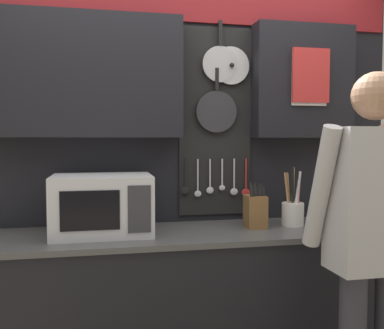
# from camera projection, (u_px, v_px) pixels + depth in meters

# --- Properties ---
(base_cabinet_counter) EXTENTS (2.23, 0.60, 0.93)m
(base_cabinet_counter) POSITION_uv_depth(u_px,v_px,m) (186.00, 313.00, 2.40)
(base_cabinet_counter) COLOR black
(base_cabinet_counter) RESTS_ON ground_plane
(back_wall_unit) EXTENTS (2.80, 0.23, 2.50)m
(back_wall_unit) POSITION_uv_depth(u_px,v_px,m) (175.00, 127.00, 2.59)
(back_wall_unit) COLOR black
(back_wall_unit) RESTS_ON ground_plane
(microwave) EXTENTS (0.53, 0.39, 0.32)m
(microwave) POSITION_uv_depth(u_px,v_px,m) (102.00, 205.00, 2.30)
(microwave) COLOR silver
(microwave) RESTS_ON base_cabinet_counter
(knife_block) EXTENTS (0.12, 0.16, 0.27)m
(knife_block) POSITION_uv_depth(u_px,v_px,m) (255.00, 211.00, 2.48)
(knife_block) COLOR brown
(knife_block) RESTS_ON base_cabinet_counter
(utensil_crock) EXTENTS (0.13, 0.13, 0.35)m
(utensil_crock) POSITION_uv_depth(u_px,v_px,m) (293.00, 211.00, 2.52)
(utensil_crock) COLOR white
(utensil_crock) RESTS_ON base_cabinet_counter
(person) EXTENTS (0.54, 0.66, 1.73)m
(person) POSITION_uv_depth(u_px,v_px,m) (371.00, 228.00, 1.92)
(person) COLOR #383842
(person) RESTS_ON ground_plane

